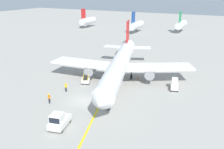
{
  "coord_description": "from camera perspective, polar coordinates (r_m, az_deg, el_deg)",
  "views": [
    {
      "loc": [
        20.46,
        -29.4,
        17.26
      ],
      "look_at": [
        1.55,
        7.16,
        2.5
      ],
      "focal_mm": 38.51,
      "sensor_mm": 36.0,
      "label": 1
    }
  ],
  "objects": [
    {
      "name": "ground_crew_wing_walker",
      "position": [
        39.46,
        -14.7,
        -5.44
      ],
      "size": [
        0.36,
        0.24,
        1.7
      ],
      "color": "#26262D",
      "rests_on": "ground"
    },
    {
      "name": "distant_aircraft_mid_right",
      "position": [
        105.75,
        16.12,
        11.35
      ],
      "size": [
        3.0,
        10.1,
        8.8
      ],
      "color": "silver",
      "rests_on": "ground"
    },
    {
      "name": "safety_cone_nose_right",
      "position": [
        43.89,
        -2.49,
        -3.14
      ],
      "size": [
        0.36,
        0.36,
        0.44
      ],
      "primitive_type": "cone",
      "color": "orange",
      "rests_on": "ground"
    },
    {
      "name": "safety_cone_wingtip_left",
      "position": [
        40.38,
        -2.85,
        -5.25
      ],
      "size": [
        0.36,
        0.36,
        0.44
      ],
      "primitive_type": "cone",
      "color": "orange",
      "rests_on": "ground"
    },
    {
      "name": "safety_cone_wingtip_right",
      "position": [
        57.79,
        -8.66,
        2.35
      ],
      "size": [
        0.36,
        0.36,
        0.44
      ],
      "primitive_type": "cone",
      "color": "orange",
      "rests_on": "ground"
    },
    {
      "name": "ground_crew_marshaller",
      "position": [
        43.15,
        -10.88,
        -2.91
      ],
      "size": [
        0.36,
        0.24,
        1.7
      ],
      "color": "#26262D",
      "rests_on": "ground"
    },
    {
      "name": "baggage_tug_near_wing",
      "position": [
        44.75,
        14.63,
        -2.35
      ],
      "size": [
        1.84,
        2.64,
        2.1
      ],
      "color": "silver",
      "rests_on": "ground"
    },
    {
      "name": "distant_aircraft_far_left",
      "position": [
        114.93,
        -5.79,
        12.61
      ],
      "size": [
        3.0,
        10.1,
        8.8
      ],
      "color": "silver",
      "rests_on": "ground"
    },
    {
      "name": "belt_loader_forward_hold",
      "position": [
        47.35,
        -6.13,
        -0.76
      ],
      "size": [
        3.38,
        5.03,
        2.59
      ],
      "color": "silver",
      "rests_on": "ground"
    },
    {
      "name": "airliner",
      "position": [
        46.49,
        1.82,
        2.4
      ],
      "size": [
        27.72,
        34.54,
        10.1
      ],
      "color": "white",
      "rests_on": "ground"
    },
    {
      "name": "distant_aircraft_mid_left",
      "position": [
        100.66,
        5.78,
        11.61
      ],
      "size": [
        3.0,
        10.1,
        8.8
      ],
      "color": "silver",
      "rests_on": "ground"
    },
    {
      "name": "ground_plane",
      "position": [
        39.76,
        -6.78,
        -6.15
      ],
      "size": [
        300.0,
        300.0,
        0.0
      ],
      "primitive_type": "plane",
      "color": "#9E9B93"
    },
    {
      "name": "safety_cone_nose_left",
      "position": [
        49.16,
        6.1,
        -0.67
      ],
      "size": [
        0.36,
        0.36,
        0.44
      ],
      "primitive_type": "cone",
      "color": "orange",
      "rests_on": "ground"
    },
    {
      "name": "pushback_tug",
      "position": [
        32.67,
        -12.5,
        -10.65
      ],
      "size": [
        2.69,
        3.95,
        2.2
      ],
      "color": "silver",
      "rests_on": "ground"
    },
    {
      "name": "taxi_line_yellow",
      "position": [
        42.87,
        -1.33,
        -4.01
      ],
      "size": [
        24.19,
        76.44,
        0.01
      ],
      "primitive_type": "cube",
      "rotation": [
        0.0,
        0.0,
        0.3
      ],
      "color": "yellow",
      "rests_on": "ground"
    }
  ]
}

